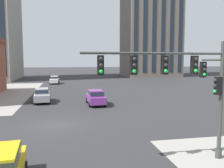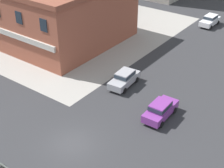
{
  "view_description": "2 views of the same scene",
  "coord_description": "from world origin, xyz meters",
  "px_view_note": "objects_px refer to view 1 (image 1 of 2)",
  "views": [
    {
      "loc": [
        0.87,
        -18.82,
        5.05
      ],
      "look_at": [
        4.64,
        0.48,
        3.1
      ],
      "focal_mm": 38.33,
      "sensor_mm": 36.0,
      "label": 1
    },
    {
      "loc": [
        15.89,
        -15.67,
        19.36
      ],
      "look_at": [
        -1.38,
        7.69,
        1.86
      ],
      "focal_mm": 53.29,
      "sensor_mm": 36.0,
      "label": 2
    }
  ],
  "objects_px": {
    "car_main_northbound_near": "(54,79)",
    "car_cross_eastbound": "(96,97)",
    "car_main_southbound_near": "(42,95)",
    "traffic_signal_main": "(186,81)"
  },
  "relations": [
    {
      "from": "traffic_signal_main",
      "to": "car_cross_eastbound",
      "type": "relative_size",
      "value": 1.63
    },
    {
      "from": "traffic_signal_main",
      "to": "car_main_northbound_near",
      "type": "distance_m",
      "value": 42.89
    },
    {
      "from": "car_main_southbound_near",
      "to": "car_main_northbound_near",
      "type": "bearing_deg",
      "value": 88.83
    },
    {
      "from": "car_main_northbound_near",
      "to": "car_cross_eastbound",
      "type": "distance_m",
      "value": 26.7
    },
    {
      "from": "car_main_northbound_near",
      "to": "car_main_southbound_near",
      "type": "distance_m",
      "value": 23.23
    },
    {
      "from": "traffic_signal_main",
      "to": "car_main_northbound_near",
      "type": "relative_size",
      "value": 1.63
    },
    {
      "from": "traffic_signal_main",
      "to": "car_main_southbound_near",
      "type": "height_order",
      "value": "traffic_signal_main"
    },
    {
      "from": "car_main_northbound_near",
      "to": "car_main_southbound_near",
      "type": "bearing_deg",
      "value": -91.17
    },
    {
      "from": "car_main_northbound_near",
      "to": "car_main_southbound_near",
      "type": "height_order",
      "value": "same"
    },
    {
      "from": "car_main_northbound_near",
      "to": "car_main_southbound_near",
      "type": "relative_size",
      "value": 0.99
    }
  ]
}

